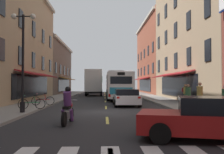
{
  "coord_description": "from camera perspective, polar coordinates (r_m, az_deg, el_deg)",
  "views": [
    {
      "loc": [
        -0.18,
        -15.68,
        1.77
      ],
      "look_at": [
        0.74,
        11.55,
        2.52
      ],
      "focal_mm": 39.94,
      "sensor_mm": 36.0,
      "label": 1
    }
  ],
  "objects": [
    {
      "name": "street_lamp_twin",
      "position": [
        15.24,
        -19.72,
        4.21
      ],
      "size": [
        1.42,
        0.32,
        5.7
      ],
      "color": "black",
      "rests_on": "sidewalk_left"
    },
    {
      "name": "pedestrian_rear",
      "position": [
        16.36,
        19.47,
        -4.08
      ],
      "size": [
        0.36,
        0.36,
        1.73
      ],
      "rotation": [
        0.0,
        0.0,
        5.28
      ],
      "color": "black",
      "rests_on": "sidewalk_right"
    },
    {
      "name": "pedestrian_near",
      "position": [
        22.4,
        16.44,
        -3.53
      ],
      "size": [
        0.42,
        0.53,
        1.61
      ],
      "rotation": [
        0.0,
        0.0,
        3.54
      ],
      "color": "#33663F",
      "rests_on": "sidewalk_right"
    },
    {
      "name": "sidewalk_right",
      "position": [
        16.9,
        19.32,
        -7.27
      ],
      "size": [
        3.0,
        80.0,
        0.14
      ],
      "primitive_type": "cube",
      "color": "gray",
      "rests_on": "ground"
    },
    {
      "name": "lane_centre_dashes",
      "position": [
        15.53,
        -1.28,
        -8.11
      ],
      "size": [
        0.14,
        73.9,
        0.01
      ],
      "color": "#DBCC4C",
      "rests_on": "ground"
    },
    {
      "name": "sedan_near",
      "position": [
        8.52,
        23.0,
        -8.7
      ],
      "size": [
        5.07,
        3.03,
        1.36
      ],
      "color": "maroon",
      "rests_on": "ground"
    },
    {
      "name": "motorcycle_rider",
      "position": [
        11.2,
        -10.07,
        -6.99
      ],
      "size": [
        0.62,
        2.07,
        1.66
      ],
      "color": "black",
      "rests_on": "ground"
    },
    {
      "name": "bicycle_mid",
      "position": [
        16.93,
        -17.89,
        -5.8
      ],
      "size": [
        1.7,
        0.48,
        0.91
      ],
      "color": "black",
      "rests_on": "sidewalk_left"
    },
    {
      "name": "sedan_mid",
      "position": [
        20.23,
        3.25,
        -4.64
      ],
      "size": [
        2.03,
        4.44,
        1.34
      ],
      "color": "silver",
      "rests_on": "ground"
    },
    {
      "name": "bicycle_near",
      "position": [
        19.77,
        -15.52,
        -5.2
      ],
      "size": [
        1.71,
        0.48,
        0.91
      ],
      "color": "black",
      "rests_on": "sidewalk_left"
    },
    {
      "name": "ground_plane",
      "position": [
        15.78,
        -1.29,
        -8.2
      ],
      "size": [
        34.8,
        80.0,
        0.1
      ],
      "primitive_type": "cube",
      "color": "#28282B"
    },
    {
      "name": "box_truck",
      "position": [
        37.79,
        -4.12,
        -1.29
      ],
      "size": [
        2.51,
        7.35,
        3.83
      ],
      "color": "#B21E19",
      "rests_on": "ground"
    },
    {
      "name": "transit_bus",
      "position": [
        29.47,
        1.3,
        -1.87
      ],
      "size": [
        2.68,
        12.25,
        3.08
      ],
      "color": "white",
      "rests_on": "ground"
    },
    {
      "name": "sidewalk_left",
      "position": [
        16.77,
        -22.06,
        -7.28
      ],
      "size": [
        3.0,
        80.0,
        0.14
      ],
      "primitive_type": "cube",
      "color": "gray",
      "rests_on": "ground"
    },
    {
      "name": "pedestrian_far",
      "position": [
        17.76,
        17.02,
        -4.11
      ],
      "size": [
        0.36,
        0.36,
        1.61
      ],
      "rotation": [
        0.0,
        0.0,
        2.05
      ],
      "color": "black",
      "rests_on": "sidewalk_right"
    }
  ]
}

